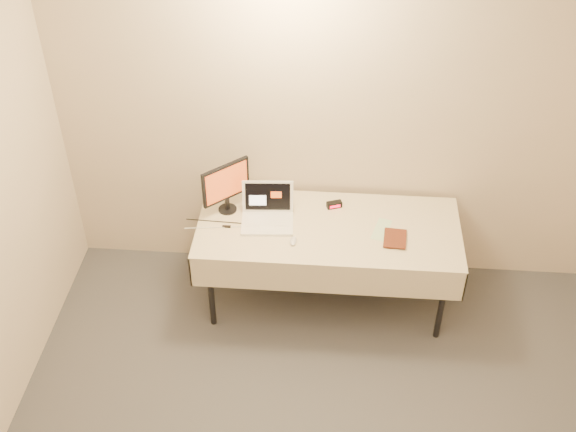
# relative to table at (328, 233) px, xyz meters

# --- Properties ---
(back_wall) EXTENTS (4.00, 0.10, 2.70)m
(back_wall) POSITION_rel_table_xyz_m (0.00, 0.45, 0.67)
(back_wall) COLOR beige
(back_wall) RESTS_ON ground
(table) EXTENTS (1.86, 0.81, 0.74)m
(table) POSITION_rel_table_xyz_m (0.00, 0.00, 0.00)
(table) COLOR black
(table) RESTS_ON ground
(laptop) EXTENTS (0.38, 0.34, 0.25)m
(laptop) POSITION_rel_table_xyz_m (-0.44, 0.05, 0.12)
(laptop) COLOR white
(laptop) RESTS_ON table
(monitor) EXTENTS (0.30, 0.27, 0.39)m
(monitor) POSITION_rel_table_xyz_m (-0.74, 0.14, 0.29)
(monitor) COLOR black
(monitor) RESTS_ON table
(book) EXTENTS (0.15, 0.03, 0.20)m
(book) POSITION_rel_table_xyz_m (0.38, -0.10, 0.16)
(book) COLOR maroon
(book) RESTS_ON table
(alarm_clock) EXTENTS (0.12, 0.08, 0.05)m
(alarm_clock) POSITION_rel_table_xyz_m (0.03, 0.23, 0.08)
(alarm_clock) COLOR black
(alarm_clock) RESTS_ON table
(clicker) EXTENTS (0.05, 0.10, 0.02)m
(clicker) POSITION_rel_table_xyz_m (-0.24, -0.19, 0.07)
(clicker) COLOR silver
(clicker) RESTS_ON table
(paper_form) EXTENTS (0.16, 0.26, 0.00)m
(paper_form) POSITION_rel_table_xyz_m (0.37, -0.00, 0.06)
(paper_form) COLOR #BEE4B5
(paper_form) RESTS_ON table
(usb_dongle) EXTENTS (0.06, 0.02, 0.01)m
(usb_dongle) POSITION_rel_table_xyz_m (-0.72, -0.06, 0.07)
(usb_dongle) COLOR black
(usb_dongle) RESTS_ON table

